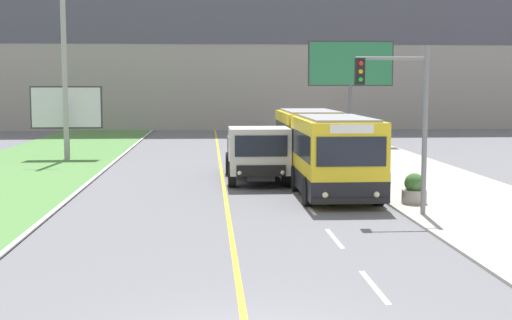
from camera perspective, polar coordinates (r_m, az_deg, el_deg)
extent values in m
cube|color=silver|center=(14.94, 9.42, -9.95)|extent=(0.12, 2.40, 0.01)
cube|color=silver|center=(19.31, 6.29, -6.24)|extent=(0.12, 2.40, 0.01)
cube|color=silver|center=(23.77, 4.34, -3.89)|extent=(0.12, 2.40, 0.01)
cube|color=silver|center=(28.27, 3.02, -2.29)|extent=(0.12, 2.40, 0.01)
cube|color=silver|center=(32.80, 2.07, -1.13)|extent=(0.12, 2.40, 0.01)
cube|color=silver|center=(37.35, 1.35, -0.25)|extent=(0.12, 2.40, 0.01)
cube|color=silver|center=(41.91, 0.78, 0.44)|extent=(0.12, 2.40, 0.01)
cube|color=silver|center=(46.47, 0.33, 0.99)|extent=(0.12, 2.40, 0.01)
cube|color=gray|center=(68.55, -3.37, 11.82)|extent=(80.00, 8.00, 22.01)
cube|color=#4C4C56|center=(64.61, -3.35, 12.66)|extent=(80.00, 0.04, 7.70)
cube|color=yellow|center=(25.80, 6.37, 0.40)|extent=(2.57, 5.69, 2.60)
cube|color=black|center=(25.91, 6.35, -1.70)|extent=(2.59, 5.71, 0.70)
cube|color=black|center=(25.76, 6.38, 1.26)|extent=(2.59, 5.24, 0.91)
cube|color=gray|center=(25.70, 6.41, 3.37)|extent=(2.18, 5.12, 0.08)
cube|color=yellow|center=(32.28, 4.31, 1.55)|extent=(2.57, 5.69, 2.60)
cube|color=black|center=(32.37, 4.30, -0.13)|extent=(2.59, 5.71, 0.70)
cube|color=black|center=(32.26, 4.31, 2.24)|extent=(2.59, 5.24, 0.91)
cube|color=gray|center=(32.21, 4.33, 3.92)|extent=(2.18, 5.12, 0.08)
cube|color=#474747|center=(29.04, 5.23, 1.04)|extent=(2.36, 0.90, 2.39)
cube|color=black|center=(22.96, 7.65, 0.66)|extent=(2.26, 0.04, 0.96)
cube|color=black|center=(23.15, 7.60, -3.26)|extent=(2.52, 0.06, 0.20)
sphere|color=#F4EAB2|center=(22.96, 5.56, -2.81)|extent=(0.20, 0.20, 0.20)
sphere|color=#F4EAB2|center=(23.29, 9.62, -2.74)|extent=(0.20, 0.20, 0.20)
cube|color=white|center=(22.90, 7.67, 2.48)|extent=(1.41, 0.04, 0.28)
cylinder|color=black|center=(24.18, 4.16, -2.53)|extent=(0.28, 1.00, 1.00)
cylinder|color=black|center=(24.63, 9.80, -2.44)|extent=(0.28, 1.00, 1.00)
cylinder|color=black|center=(27.53, 3.18, -1.47)|extent=(0.28, 1.00, 1.00)
cylinder|color=black|center=(27.93, 8.15, -1.42)|extent=(0.28, 1.00, 1.00)
cylinder|color=black|center=(32.80, 2.04, -0.26)|extent=(0.28, 1.00, 1.00)
cylinder|color=black|center=(33.14, 6.24, -0.22)|extent=(0.28, 1.00, 1.00)
cube|color=black|center=(31.01, -0.05, -0.72)|extent=(1.08, 6.68, 0.20)
cube|color=beige|center=(28.80, 0.23, 0.79)|extent=(2.40, 2.43, 1.83)
cube|color=black|center=(27.55, 0.41, 1.12)|extent=(2.04, 0.04, 0.82)
cube|color=black|center=(27.64, 0.41, -0.88)|extent=(1.92, 0.06, 0.44)
sphere|color=silver|center=(27.59, -1.32, -1.04)|extent=(0.18, 0.18, 0.18)
sphere|color=silver|center=(27.71, 2.15, -1.01)|extent=(0.18, 0.18, 0.18)
cube|color=slate|center=(32.32, -0.20, -0.16)|extent=(2.28, 4.00, 0.12)
cube|color=slate|center=(32.22, -2.12, 0.74)|extent=(0.12, 4.00, 1.15)
cube|color=slate|center=(32.36, 1.71, 0.76)|extent=(0.12, 4.00, 1.15)
cube|color=slate|center=(30.35, 0.03, 0.41)|extent=(2.28, 0.12, 1.15)
cube|color=slate|center=(34.20, -0.41, 1.05)|extent=(2.28, 0.12, 1.15)
cube|color=slate|center=(30.29, 0.03, 1.71)|extent=(2.28, 0.12, 0.24)
cylinder|color=black|center=(28.60, -1.94, -1.14)|extent=(0.30, 1.04, 1.04)
cylinder|color=black|center=(28.76, 2.46, -1.11)|extent=(0.30, 1.04, 1.04)
cylinder|color=black|center=(32.48, -2.17, -0.28)|extent=(0.30, 1.04, 1.04)
cylinder|color=black|center=(32.62, 1.71, -0.26)|extent=(0.30, 1.04, 1.04)
cylinder|color=#9E9E99|center=(39.82, -15.09, 7.73)|extent=(0.28, 0.28, 10.82)
cylinder|color=slate|center=(22.57, 13.35, 2.20)|extent=(0.16, 0.16, 5.30)
cylinder|color=slate|center=(22.24, 10.76, 8.00)|extent=(2.20, 0.10, 0.10)
cube|color=black|center=(22.01, 8.30, 7.02)|extent=(0.28, 0.24, 0.80)
sphere|color=red|center=(21.89, 8.38, 7.66)|extent=(0.14, 0.14, 0.14)
sphere|color=orange|center=(21.88, 8.37, 7.03)|extent=(0.14, 0.14, 0.14)
sphere|color=green|center=(21.88, 8.37, 6.40)|extent=(0.14, 0.14, 0.14)
cylinder|color=#59595B|center=(47.66, 7.53, 3.52)|extent=(0.24, 0.24, 4.09)
cube|color=#333333|center=(47.63, 7.58, 7.66)|extent=(5.65, 0.20, 2.94)
cube|color=#287547|center=(47.52, 7.61, 7.66)|extent=(5.49, 0.02, 2.78)
cylinder|color=#59595B|center=(40.58, -14.85, 1.31)|extent=(0.24, 0.24, 1.78)
cube|color=#333333|center=(40.47, -14.92, 4.09)|extent=(3.88, 0.20, 2.32)
cube|color=silver|center=(40.36, -14.95, 4.09)|extent=(3.72, 0.02, 2.16)
cylinder|color=gray|center=(24.79, 12.53, -2.88)|extent=(0.84, 0.84, 0.47)
sphere|color=#3D6B33|center=(24.72, 12.56, -1.81)|extent=(0.67, 0.67, 0.67)
cylinder|color=gray|center=(29.74, 9.89, -1.40)|extent=(0.88, 0.88, 0.42)
sphere|color=#3D6B33|center=(29.69, 9.91, -0.53)|extent=(0.71, 0.71, 0.71)
cylinder|color=gray|center=(34.71, 7.71, -0.30)|extent=(0.85, 0.85, 0.44)
sphere|color=#3D6B33|center=(34.66, 7.72, 0.45)|extent=(0.68, 0.68, 0.68)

